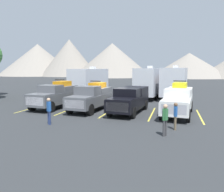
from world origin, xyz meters
TOP-DOWN VIEW (x-y plane):
  - ground_plane at (0.00, 0.00)m, footprint 240.00×240.00m
  - pickup_truck_a at (-5.25, -0.35)m, footprint 2.62×5.44m
  - pickup_truck_b at (-1.62, -0.58)m, footprint 2.56×5.61m
  - pickup_truck_c at (1.75, -0.62)m, footprint 2.58×5.95m
  - pickup_truck_d at (5.58, -0.65)m, footprint 2.54×6.03m
  - lot_stripe_a at (-7.21, -0.76)m, footprint 0.12×5.50m
  - lot_stripe_b at (-3.61, -0.76)m, footprint 0.12×5.50m
  - lot_stripe_c at (0.00, -0.76)m, footprint 0.12×5.50m
  - lot_stripe_d at (3.61, -0.76)m, footprint 0.12×5.50m
  - lot_stripe_e at (7.21, -0.76)m, footprint 0.12×5.50m
  - camper_trailer_a at (-5.23, 8.39)m, footprint 3.09×8.22m
  - camper_trailer_b at (2.27, 8.46)m, footprint 2.86×7.61m
  - camper_trailer_c at (5.26, 8.96)m, footprint 3.19×8.12m
  - person_a at (-2.48, -6.07)m, footprint 0.33×0.31m
  - person_b at (4.84, -6.69)m, footprint 0.31×0.34m
  - person_c at (5.38, -5.24)m, footprint 0.22×0.36m
  - mountain_ridge at (-6.14, 79.33)m, footprint 148.52×43.24m

SIDE VIEW (x-z plane):
  - ground_plane at x=0.00m, z-range 0.00..0.00m
  - lot_stripe_a at x=-7.21m, z-range 0.00..0.01m
  - lot_stripe_b at x=-3.61m, z-range 0.00..0.01m
  - lot_stripe_c at x=0.00m, z-range 0.00..0.01m
  - lot_stripe_d at x=3.61m, z-range 0.00..0.01m
  - lot_stripe_e at x=7.21m, z-range 0.00..0.01m
  - person_c at x=5.38m, z-range 0.12..1.75m
  - person_b at x=4.84m, z-range 0.13..1.87m
  - person_a at x=-2.48m, z-range 0.13..1.87m
  - pickup_truck_c at x=1.75m, z-range 0.09..2.15m
  - pickup_truck_b at x=-1.62m, z-range -0.09..2.43m
  - pickup_truck_a at x=-5.25m, z-range -0.10..2.49m
  - pickup_truck_d at x=5.58m, z-range -0.12..2.52m
  - camper_trailer_a at x=-5.23m, z-range 0.10..3.95m
  - camper_trailer_b at x=2.27m, z-range 0.10..4.02m
  - camper_trailer_c at x=5.26m, z-range 0.10..4.07m
  - mountain_ridge at x=-6.14m, z-range -1.36..15.34m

